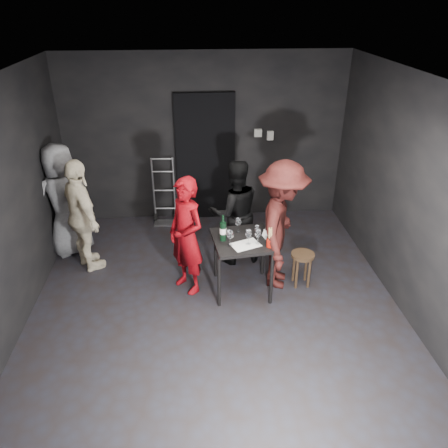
{
  "coord_description": "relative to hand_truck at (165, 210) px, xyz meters",
  "views": [
    {
      "loc": [
        -0.25,
        -4.33,
        3.44
      ],
      "look_at": [
        0.12,
        0.25,
        1.0
      ],
      "focal_mm": 35.0,
      "sensor_mm": 36.0,
      "label": 1
    }
  ],
  "objects": [
    {
      "name": "wall_left",
      "position": [
        -1.55,
        -2.28,
        1.14
      ],
      "size": [
        0.04,
        5.0,
        2.7
      ],
      "primitive_type": "cube",
      "color": "black",
      "rests_on": "ground"
    },
    {
      "name": "wall_front",
      "position": [
        0.7,
        -4.78,
        1.14
      ],
      "size": [
        4.5,
        0.04,
        2.7
      ],
      "primitive_type": "cube",
      "color": "black",
      "rests_on": "ground"
    },
    {
      "name": "ceiling",
      "position": [
        0.7,
        -2.28,
        2.49
      ],
      "size": [
        4.5,
        5.0,
        0.02
      ],
      "primitive_type": "cube",
      "color": "silver",
      "rests_on": "ground"
    },
    {
      "name": "bystander_cream",
      "position": [
        -1.02,
        -1.29,
        0.63
      ],
      "size": [
        0.94,
        1.08,
        1.68
      ],
      "primitive_type": "imported",
      "rotation": [
        0.0,
        0.0,
        2.16
      ],
      "color": "beige",
      "rests_on": "floor"
    },
    {
      "name": "stool",
      "position": [
        1.85,
        -1.94,
        0.15
      ],
      "size": [
        0.3,
        0.3,
        0.47
      ],
      "rotation": [
        0.0,
        0.0,
        -0.13
      ],
      "color": "black",
      "rests_on": "floor"
    },
    {
      "name": "bystander_grey",
      "position": [
        -1.35,
        -0.84,
        0.7
      ],
      "size": [
        1.01,
        0.92,
        1.83
      ],
      "primitive_type": "imported",
      "rotation": [
        0.0,
        0.0,
        3.77
      ],
      "color": "slate",
      "rests_on": "floor"
    },
    {
      "name": "doorway",
      "position": [
        0.7,
        0.16,
        0.84
      ],
      "size": [
        0.95,
        0.1,
        2.1
      ],
      "primitive_type": "cube",
      "color": "black",
      "rests_on": "ground"
    },
    {
      "name": "man_maroon",
      "position": [
        1.56,
        -1.87,
        0.75
      ],
      "size": [
        0.92,
        1.36,
        1.92
      ],
      "primitive_type": "imported",
      "rotation": [
        0.0,
        0.0,
        1.27
      ],
      "color": "#36100F",
      "rests_on": "floor"
    },
    {
      "name": "woman_black",
      "position": [
        1.03,
        -1.25,
        0.55
      ],
      "size": [
        0.79,
        0.52,
        1.52
      ],
      "primitive_type": "imported",
      "rotation": [
        0.0,
        0.0,
        3.3
      ],
      "color": "black",
      "rests_on": "floor"
    },
    {
      "name": "tasting_mat",
      "position": [
        1.08,
        -2.13,
        0.54
      ],
      "size": [
        0.39,
        0.33,
        0.0
      ],
      "primitive_type": "cube",
      "rotation": [
        0.0,
        0.0,
        0.38
      ],
      "color": "white",
      "rests_on": "tasting_table"
    },
    {
      "name": "server_red",
      "position": [
        0.37,
        -1.9,
        0.58
      ],
      "size": [
        0.66,
        0.69,
        1.58
      ],
      "primitive_type": "imported",
      "rotation": [
        0.0,
        0.0,
        -0.89
      ],
      "color": "maroon",
      "rests_on": "floor"
    },
    {
      "name": "tasting_table",
      "position": [
        1.06,
        -1.99,
        0.44
      ],
      "size": [
        0.72,
        0.72,
        0.75
      ],
      "rotation": [
        0.0,
        0.0,
        0.12
      ],
      "color": "black",
      "rests_on": "floor"
    },
    {
      "name": "wine_glass_d",
      "position": [
        1.11,
        -2.11,
        0.65
      ],
      "size": [
        0.08,
        0.08,
        0.21
      ],
      "primitive_type": null,
      "rotation": [
        0.0,
        0.0,
        -0.05
      ],
      "color": "white",
      "rests_on": "tasting_table"
    },
    {
      "name": "wallbox_lower",
      "position": [
        1.75,
        0.17,
        1.19
      ],
      "size": [
        0.1,
        0.06,
        0.14
      ],
      "primitive_type": "cube",
      "color": "#B7B7B2",
      "rests_on": "wall_back"
    },
    {
      "name": "wallbox_upper",
      "position": [
        1.55,
        0.17,
        1.24
      ],
      "size": [
        0.12,
        0.06,
        0.12
      ],
      "primitive_type": "cube",
      "color": "#B7B7B2",
      "rests_on": "wall_back"
    },
    {
      "name": "wine_bottle",
      "position": [
        0.81,
        -1.99,
        0.67
      ],
      "size": [
        0.08,
        0.08,
        0.34
      ],
      "rotation": [
        0.0,
        0.0,
        0.42
      ],
      "color": "black",
      "rests_on": "tasting_table"
    },
    {
      "name": "wine_glass_e",
      "position": [
        1.22,
        -2.11,
        0.65
      ],
      "size": [
        0.1,
        0.1,
        0.21
      ],
      "primitive_type": null,
      "rotation": [
        0.0,
        0.0,
        0.24
      ],
      "color": "white",
      "rests_on": "tasting_table"
    },
    {
      "name": "reserved_card",
      "position": [
        1.34,
        -1.97,
        0.59
      ],
      "size": [
        0.1,
        0.13,
        0.09
      ],
      "primitive_type": null,
      "rotation": [
        0.0,
        0.0,
        0.29
      ],
      "color": "white",
      "rests_on": "tasting_table"
    },
    {
      "name": "wine_glass_b",
      "position": [
        0.84,
        -1.89,
        0.63
      ],
      "size": [
        0.09,
        0.09,
        0.18
      ],
      "primitive_type": null,
      "rotation": [
        0.0,
        0.0,
        0.39
      ],
      "color": "white",
      "rests_on": "tasting_table"
    },
    {
      "name": "wall_right",
      "position": [
        2.95,
        -2.28,
        1.14
      ],
      "size": [
        0.04,
        5.0,
        2.7
      ],
      "primitive_type": "cube",
      "color": "black",
      "rests_on": "ground"
    },
    {
      "name": "wall_back",
      "position": [
        0.7,
        0.22,
        1.14
      ],
      "size": [
        4.5,
        0.04,
        2.7
      ],
      "primitive_type": "cube",
      "color": "black",
      "rests_on": "ground"
    },
    {
      "name": "wine_glass_a",
      "position": [
        0.89,
        -2.12,
        0.65
      ],
      "size": [
        0.1,
        0.1,
        0.22
      ],
      "primitive_type": null,
      "rotation": [
        0.0,
        0.0,
        0.22
      ],
      "color": "white",
      "rests_on": "tasting_table"
    },
    {
      "name": "breadstick_cup",
      "position": [
        1.36,
        -2.19,
        0.66
      ],
      "size": [
        0.09,
        0.09,
        0.27
      ],
      "rotation": [
        0.0,
        0.0,
        0.03
      ],
      "color": "#9B1308",
      "rests_on": "tasting_table"
    },
    {
      "name": "floor",
      "position": [
        0.7,
        -2.28,
        -0.21
      ],
      "size": [
        4.5,
        5.0,
        0.02
      ],
      "primitive_type": "cube",
      "color": "black",
      "rests_on": "ground"
    },
    {
      "name": "hand_truck",
      "position": [
        0.0,
        0.0,
        0.0
      ],
      "size": [
        0.38,
        0.33,
        1.12
      ],
      "rotation": [
        0.0,
        0.0,
        -0.06
      ],
      "color": "#B2B2B7",
      "rests_on": "floor"
    },
    {
      "name": "wine_glass_c",
      "position": [
        1.02,
        -1.8,
        0.65
      ],
      "size": [
        0.08,
        0.08,
        0.21
      ],
      "primitive_type": null,
      "rotation": [
        0.0,
        0.0,
        0.06
      ],
      "color": "white",
      "rests_on": "tasting_table"
    },
    {
      "name": "wine_glass_f",
      "position": [
        1.24,
        -1.96,
        0.63
      ],
      "size": [
        0.08,
        0.08,
        0.18
      ],
      "primitive_type": null,
      "rotation": [
        0.0,
        0.0,
        -0.2
      ],
      "color": "white",
      "rests_on": "tasting_table"
    }
  ]
}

